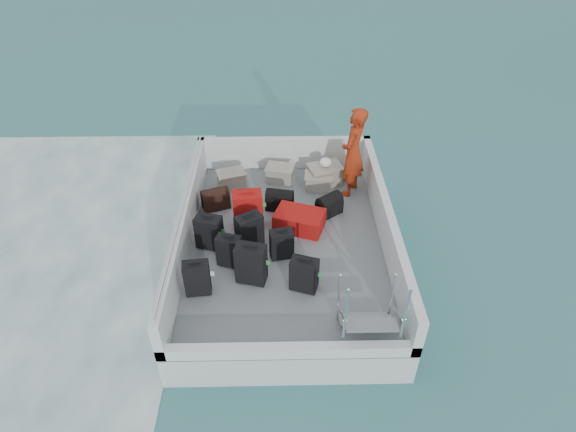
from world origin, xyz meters
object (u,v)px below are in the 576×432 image
Objects in this scene: suitcase_5 at (248,210)px; crate_0 at (232,180)px; suitcase_3 at (251,264)px; crate_3 at (318,182)px; suitcase_2 at (209,233)px; suitcase_8 at (299,220)px; suitcase_0 at (197,279)px; suitcase_6 at (304,275)px; suitcase_7 at (282,244)px; crate_1 at (280,174)px; suitcase_4 at (249,232)px; crate_2 at (325,175)px; passenger at (353,152)px; suitcase_1 at (229,251)px.

suitcase_5 is 1.38× the size of crate_0.
suitcase_3 is 2.85m from crate_3.
suitcase_2 reaches higher than suitcase_8.
suitcase_2 reaches higher than suitcase_0.
suitcase_3 is at bearing -174.96° from suitcase_6.
suitcase_5 reaches higher than suitcase_2.
suitcase_6 reaches higher than suitcase_7.
crate_1 is at bearing 61.40° from suitcase_5.
suitcase_0 is 1.31m from suitcase_4.
suitcase_6 is at bearing -80.49° from suitcase_4.
suitcase_5 is 2.04m from crate_2.
suitcase_5 reaches higher than suitcase_3.
suitcase_6 is 1.52m from suitcase_8.
crate_3 is (0.42, 2.75, -0.14)m from suitcase_6.
suitcase_5 is 1.37× the size of crate_1.
crate_1 is at bearing 61.20° from suitcase_0.
crate_3 is (0.77, -0.30, -0.00)m from crate_1.
suitcase_0 is at bearing 153.26° from suitcase_8.
passenger is at bearing -16.23° from crate_1.
crate_2 is at bearing 2.72° from crate_0.
suitcase_3 is 0.74m from suitcase_7.
suitcase_2 is 1.17× the size of suitcase_7.
suitcase_2 is at bearing -137.62° from crate_2.
suitcase_0 is 3.48m from crate_3.
suitcase_5 is (0.70, 1.65, 0.05)m from suitcase_0.
suitcase_4 is (0.68, -0.00, 0.01)m from suitcase_2.
suitcase_1 is at bearing -155.75° from suitcase_4.
suitcase_6 is (0.89, -1.02, -0.03)m from suitcase_4.
suitcase_1 is at bearing -108.71° from crate_1.
suitcase_3 reaches higher than suitcase_7.
suitcase_4 is at bearing -91.53° from suitcase_5.
suitcase_3 reaches higher than crate_2.
suitcase_2 reaches higher than crate_3.
suitcase_2 is 0.85m from suitcase_5.
suitcase_2 reaches higher than suitcase_6.
suitcase_8 is (1.18, 0.95, -0.12)m from suitcase_1.
crate_1 is 0.84× the size of crate_2.
suitcase_7 reaches higher than crate_3.
suitcase_7 reaches higher than crate_0.
suitcase_0 is at bearing -125.99° from crate_2.
crate_2 is at bearing -5.78° from crate_1.
suitcase_0 is 0.85× the size of suitcase_5.
suitcase_7 is (0.86, 0.18, -0.02)m from suitcase_1.
crate_2 reaches higher than crate_0.
suitcase_6 is 1.14× the size of crate_3.
suitcase_0 is 1.08m from suitcase_2.
suitcase_0 is 0.97× the size of crate_2.
suitcase_5 is (-0.05, 0.57, 0.03)m from suitcase_4.
suitcase_4 is 0.90× the size of suitcase_5.
suitcase_1 is 0.68× the size of suitcase_8.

